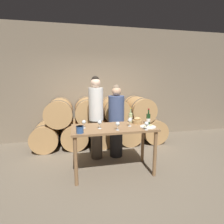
% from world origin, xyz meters
% --- Properties ---
extents(ground_plane, '(10.00, 10.00, 0.00)m').
position_xyz_m(ground_plane, '(0.00, 0.00, 0.00)').
color(ground_plane, '#726654').
extents(stone_wall_back, '(10.00, 0.12, 3.20)m').
position_xyz_m(stone_wall_back, '(0.00, 2.13, 1.60)').
color(stone_wall_back, '#7F705B').
rests_on(stone_wall_back, ground_plane).
extents(barrel_stack, '(3.55, 0.94, 1.27)m').
position_xyz_m(barrel_stack, '(-0.00, 1.54, 0.60)').
color(barrel_stack, tan).
rests_on(barrel_stack, ground_plane).
extents(tasting_table, '(1.53, 0.71, 0.90)m').
position_xyz_m(tasting_table, '(0.00, 0.00, 0.77)').
color(tasting_table, olive).
rests_on(tasting_table, ground_plane).
extents(person_left, '(0.31, 0.31, 1.82)m').
position_xyz_m(person_left, '(-0.24, 0.68, 0.95)').
color(person_left, '#4C4238').
rests_on(person_left, ground_plane).
extents(person_right, '(0.35, 0.35, 1.64)m').
position_xyz_m(person_right, '(0.21, 0.68, 0.83)').
color(person_right, '#232326').
rests_on(person_right, ground_plane).
extents(wine_bottle_red, '(0.08, 0.08, 0.31)m').
position_xyz_m(wine_bottle_red, '(0.70, 0.04, 1.00)').
color(wine_bottle_red, '#193819').
rests_on(wine_bottle_red, tasting_table).
extents(wine_bottle_white, '(0.08, 0.08, 0.30)m').
position_xyz_m(wine_bottle_white, '(0.41, 0.26, 1.00)').
color(wine_bottle_white, '#ADBC7F').
rests_on(wine_bottle_white, tasting_table).
extents(blue_crock, '(0.13, 0.13, 0.12)m').
position_xyz_m(blue_crock, '(-0.62, -0.25, 0.96)').
color(blue_crock, '#335693').
rests_on(blue_crock, tasting_table).
extents(bread_basket, '(0.19, 0.19, 0.13)m').
position_xyz_m(bread_basket, '(0.51, 0.14, 0.95)').
color(bread_basket, '#A87F4C').
rests_on(bread_basket, tasting_table).
extents(cheese_plate, '(0.29, 0.29, 0.04)m').
position_xyz_m(cheese_plate, '(0.61, -0.15, 0.91)').
color(cheese_plate, white).
rests_on(cheese_plate, tasting_table).
extents(wine_glass_far_left, '(0.07, 0.07, 0.15)m').
position_xyz_m(wine_glass_far_left, '(-0.54, 0.02, 1.00)').
color(wine_glass_far_left, white).
rests_on(wine_glass_far_left, tasting_table).
extents(wine_glass_left, '(0.07, 0.07, 0.15)m').
position_xyz_m(wine_glass_left, '(-0.27, -0.06, 1.00)').
color(wine_glass_left, white).
rests_on(wine_glass_left, tasting_table).
extents(wine_glass_center, '(0.07, 0.07, 0.15)m').
position_xyz_m(wine_glass_center, '(0.02, -0.22, 1.00)').
color(wine_glass_center, white).
rests_on(wine_glass_center, tasting_table).
extents(wine_glass_right, '(0.07, 0.07, 0.15)m').
position_xyz_m(wine_glass_right, '(0.30, -0.03, 1.00)').
color(wine_glass_right, white).
rests_on(wine_glass_right, tasting_table).
extents(wine_glass_far_right, '(0.07, 0.07, 0.15)m').
position_xyz_m(wine_glass_far_right, '(0.51, -0.31, 1.00)').
color(wine_glass_far_right, white).
rests_on(wine_glass_far_right, tasting_table).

